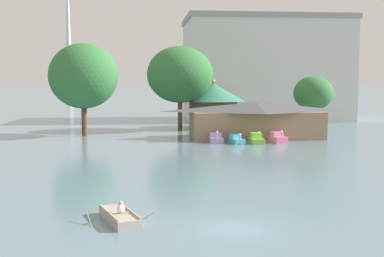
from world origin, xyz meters
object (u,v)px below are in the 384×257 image
Objects in this scene: rowboat_with_rower at (119,216)px; pedal_boat_lavender at (216,139)px; boathouse at (255,119)px; background_building_block at (265,69)px; shoreline_tree_mid at (180,75)px; pedal_boat_pink at (278,138)px; distant_broadcast_tower at (68,4)px; shoreline_tree_right at (313,93)px; shoreline_tree_tall_left at (83,76)px; pedal_boat_lime at (256,139)px; green_roof_pavilion at (213,103)px; pedal_boat_cyan at (236,140)px.

pedal_boat_lavender is at bearing -35.32° from rowboat_with_rower.
background_building_block is at bearing 74.18° from boathouse.
shoreline_tree_mid is (-3.22, 16.97, 8.25)m from pedal_boat_lavender.
distant_broadcast_tower is (-72.42, 341.20, 65.80)m from pedal_boat_pink.
shoreline_tree_right is at bearing -48.15° from rowboat_with_rower.
shoreline_tree_right is (11.25, 9.13, 3.24)m from boathouse.
background_building_block is (32.87, 28.41, 1.75)m from shoreline_tree_tall_left.
pedal_boat_lime is 1.01× the size of pedal_boat_pink.
green_roof_pavilion is (-3.76, 14.61, 1.58)m from boathouse.
pedal_boat_lavender is 19.14m from shoreline_tree_mid.
boathouse is 2.23× the size of shoreline_tree_right.
green_roof_pavilion is (-2.48, 20.84, 3.64)m from pedal_boat_lime.
distant_broadcast_tower is at bearing 100.75° from shoreline_tree_mid.
pedal_boat_cyan is at bearing -28.18° from shoreline_tree_tall_left.
green_roof_pavilion is 0.07× the size of distant_broadcast_tower.
pedal_boat_lavender is at bearing -79.25° from distant_broadcast_tower.
pedal_boat_pink is 0.26× the size of green_roof_pavilion.
shoreline_tree_tall_left is at bearing -152.52° from shoreline_tree_mid.
pedal_boat_lime is at bearing -105.16° from background_building_block.
green_roof_pavilion is 0.79× the size of shoreline_tree_mid.
background_building_block reaches higher than shoreline_tree_mid.
rowboat_with_rower is 56.44m from green_roof_pavilion.
shoreline_tree_mid is 28.25m from background_building_block.
green_roof_pavilion is (0.05, 20.67, 3.70)m from pedal_boat_cyan.
boathouse is at bearing -75.58° from green_roof_pavilion.
pedal_boat_lime is (4.93, -1.11, 0.02)m from pedal_boat_lavender.
pedal_boat_pink is 0.08× the size of background_building_block.
distant_broadcast_tower is at bearing 176.76° from pedal_boat_cyan.
shoreline_tree_mid reaches higher than pedal_boat_lime.
shoreline_tree_right is (15.06, 15.19, 5.36)m from pedal_boat_cyan.
green_roof_pavilion is at bearing 25.90° from shoreline_tree_mid.
boathouse is (1.28, 6.23, 2.06)m from pedal_boat_lime.
shoreline_tree_mid is (-9.43, 11.85, 6.17)m from boathouse.
shoreline_tree_right is at bearing -20.05° from green_roof_pavilion.
pedal_boat_lavender is 0.02× the size of distant_broadcast_tower.
pedal_boat_lavender is at bearing -140.80° from shoreline_tree_right.
pedal_boat_lavender is 21.35m from shoreline_tree_tall_left.
boathouse is at bearing 167.98° from pedal_boat_lime.
pedal_boat_lavender is (10.59, 35.05, 0.22)m from rowboat_with_rower.
distant_broadcast_tower reaches higher than pedal_boat_pink.
pedal_boat_pink is 40.62m from background_building_block.
shoreline_tree_mid reaches higher than green_roof_pavilion.
rowboat_with_rower is 0.22× the size of boathouse.
green_roof_pavilion is 333.61m from distant_broadcast_tower.
distant_broadcast_tower is (-61.43, 323.58, 57.60)m from shoreline_tree_mid.
pedal_boat_lime is at bearing -43.09° from rowboat_with_rower.
distant_broadcast_tower reaches higher than pedal_boat_lavender.
background_building_block reaches higher than green_roof_pavilion.
distant_broadcast_tower is at bearing -168.43° from pedal_boat_lavender.
background_building_block reaches higher than boathouse.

